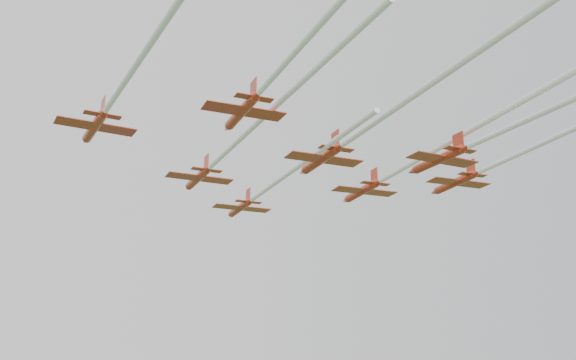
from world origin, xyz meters
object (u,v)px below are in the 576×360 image
object	(u,v)px
jet_row3_left	(120,88)
jet_row4_right	(563,103)
jet_row3_right	(499,163)
jet_row4_left	(323,21)
jet_row2_left	(228,150)
jet_row2_right	(414,162)
jet_row3_mid	(402,104)
jet_lead	(263,191)

from	to	relation	value
jet_row3_left	jet_row4_right	size ratio (longest dim) A/B	0.75
jet_row3_right	jet_row4_left	distance (m)	44.55
jet_row3_left	jet_row4_left	distance (m)	22.31
jet_row2_left	jet_row4_right	world-z (taller)	jet_row2_left
jet_row3_right	jet_row2_left	bearing A→B (deg)	170.28
jet_row2_right	jet_row3_mid	distance (m)	21.96
jet_row2_right	jet_row3_left	size ratio (longest dim) A/B	1.26
jet_row2_left	jet_row4_right	bearing A→B (deg)	-55.02
jet_lead	jet_row2_right	world-z (taller)	jet_row2_right
jet_row3_right	jet_row4_right	world-z (taller)	jet_row3_right
jet_row2_left	jet_row3_left	world-z (taller)	jet_row2_left
jet_row3_mid	jet_row3_right	distance (m)	27.53
jet_row2_right	jet_row3_left	world-z (taller)	jet_row2_right
jet_row2_right	jet_row3_right	xyz separation A→B (m)	(10.74, -3.34, 0.12)
jet_row2_right	jet_row4_left	bearing A→B (deg)	-131.28
jet_lead	jet_row3_mid	bearing A→B (deg)	-87.69
jet_row2_right	jet_row3_mid	xyz separation A→B (m)	(-12.52, -18.00, -1.18)
jet_row3_right	jet_row3_left	bearing A→B (deg)	-171.53
jet_row3_left	jet_row2_left	bearing A→B (deg)	35.64
jet_lead	jet_row4_right	world-z (taller)	jet_lead
jet_row3_right	jet_row4_right	xyz separation A→B (m)	(-11.74, -23.20, -2.97)
jet_lead	jet_row3_left	world-z (taller)	jet_row3_left
jet_row2_left	jet_row4_right	distance (m)	37.36
jet_row4_left	jet_row4_right	distance (m)	24.91
jet_row4_left	jet_row4_right	world-z (taller)	jet_row4_left
jet_lead	jet_row3_right	bearing A→B (deg)	-39.17
jet_row2_left	jet_row3_left	size ratio (longest dim) A/B	1.11
jet_lead	jet_row3_left	bearing A→B (deg)	-132.81
jet_row2_right	jet_row3_mid	world-z (taller)	jet_row2_right
jet_lead	jet_row2_right	size ratio (longest dim) A/B	0.79
jet_row2_left	jet_row4_left	size ratio (longest dim) A/B	0.81
jet_row2_left	jet_row3_right	size ratio (longest dim) A/B	1.15
jet_row2_right	jet_row4_left	size ratio (longest dim) A/B	0.91
jet_lead	jet_row4_left	size ratio (longest dim) A/B	0.72
jet_lead	jet_row2_right	distance (m)	22.17
jet_row3_mid	jet_row2_left	bearing A→B (deg)	117.48
jet_lead	jet_row4_right	bearing A→B (deg)	-73.71
jet_row2_right	jet_row2_left	bearing A→B (deg)	173.87
jet_row3_mid	jet_row4_right	size ratio (longest dim) A/B	1.07
jet_row3_mid	jet_row3_right	xyz separation A→B (m)	(23.26, 14.67, 1.30)
jet_row3_mid	jet_row4_left	bearing A→B (deg)	-142.12
jet_lead	jet_row2_left	size ratio (longest dim) A/B	0.90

